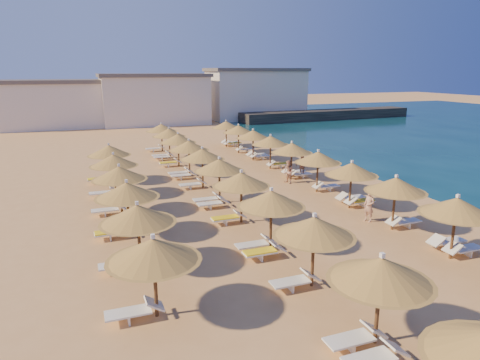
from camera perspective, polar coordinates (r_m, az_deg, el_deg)
name	(u,v)px	position (r m, az deg, el deg)	size (l,w,h in m)	color
ground	(288,219)	(23.14, 6.45, -5.15)	(220.00, 220.00, 0.00)	tan
jetty	(327,115)	(71.76, 11.58, 8.53)	(30.00, 4.00, 1.50)	black
hotel_blocks	(167,98)	(66.45, -9.69, 10.73)	(46.49, 10.22, 8.10)	silver
parasol_row_east	(318,158)	(27.90, 10.37, 2.92)	(3.02, 39.46, 2.82)	brown
parasol_row_west	(219,166)	(25.17, -2.79, 1.90)	(3.02, 39.46, 2.82)	brown
parasol_row_inland	(123,182)	(22.32, -15.36, -0.23)	(3.02, 21.24, 2.82)	brown
loungers	(251,195)	(25.99, 1.44, -2.07)	(15.60, 37.97, 0.66)	white
beachgoer_a	(369,206)	(23.34, 16.82, -3.33)	(0.62, 0.41, 1.69)	tan
beachgoer_c	(302,166)	(31.90, 8.24, 1.83)	(1.00, 0.42, 1.71)	tan
beachgoer_b	(288,172)	(30.10, 6.48, 1.07)	(0.80, 0.62, 1.64)	tan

